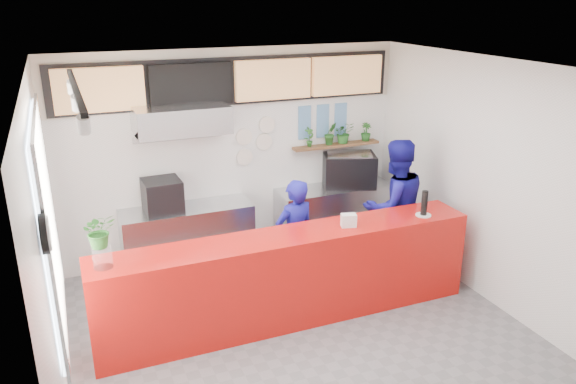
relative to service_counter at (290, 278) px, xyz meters
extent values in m
plane|color=slate|center=(0.00, -0.40, -0.55)|extent=(5.00, 5.00, 0.00)
plane|color=silver|center=(0.00, -0.40, 2.45)|extent=(5.00, 5.00, 0.00)
plane|color=white|center=(0.00, 2.10, 0.95)|extent=(5.00, 0.00, 5.00)
plane|color=white|center=(-2.50, -0.40, 0.95)|extent=(0.00, 5.00, 5.00)
plane|color=white|center=(2.50, -0.40, 0.95)|extent=(0.00, 5.00, 5.00)
cube|color=#B9120D|center=(0.00, 0.00, 0.00)|extent=(4.50, 0.60, 1.10)
cube|color=beige|center=(0.00, 2.09, 2.05)|extent=(5.00, 0.02, 0.80)
cube|color=#B2B5BA|center=(-0.80, 1.80, -0.10)|extent=(1.80, 0.60, 0.90)
cube|color=black|center=(-1.11, 1.80, 0.57)|extent=(0.50, 0.50, 0.44)
cube|color=#B2B5BA|center=(-0.80, 1.75, 1.60)|extent=(1.20, 0.70, 0.35)
cube|color=#B2B5BA|center=(-0.80, 1.75, 1.40)|extent=(1.20, 0.69, 0.31)
cube|color=#B2B5BA|center=(1.50, 1.80, -0.10)|extent=(1.80, 0.60, 0.90)
cube|color=black|center=(1.72, 1.80, 0.60)|extent=(0.91, 0.77, 0.49)
cube|color=#A4A6AC|center=(1.72, 1.80, 0.83)|extent=(0.80, 0.70, 0.06)
cube|color=brown|center=(1.60, 2.00, 0.95)|extent=(1.40, 0.18, 0.04)
cube|color=tan|center=(-1.75, 1.98, 2.00)|extent=(1.10, 0.10, 0.55)
cube|color=black|center=(-0.59, 1.98, 2.00)|extent=(1.10, 0.10, 0.55)
cube|color=tan|center=(0.57, 1.98, 2.00)|extent=(1.10, 0.10, 0.55)
cube|color=tan|center=(1.73, 1.98, 2.00)|extent=(1.10, 0.10, 0.55)
cube|color=black|center=(0.00, 2.06, 2.00)|extent=(4.80, 0.04, 0.65)
cube|color=silver|center=(-2.47, -0.10, 1.15)|extent=(0.04, 2.20, 1.90)
cube|color=#B2B5BA|center=(-2.45, -0.10, 1.15)|extent=(0.03, 2.30, 2.00)
cylinder|color=black|center=(-2.46, -1.30, 1.50)|extent=(0.05, 0.30, 0.30)
cylinder|color=white|center=(-2.43, -1.30, 1.50)|extent=(0.02, 0.26, 0.26)
cube|color=black|center=(-2.10, -0.40, 2.39)|extent=(0.05, 2.40, 0.04)
cylinder|color=silver|center=(0.15, 2.07, 1.20)|extent=(0.24, 0.03, 0.24)
cylinder|color=silver|center=(0.45, 2.07, 1.10)|extent=(0.24, 0.03, 0.24)
cylinder|color=silver|center=(0.15, 2.07, 0.90)|extent=(0.24, 0.03, 0.24)
cylinder|color=silver|center=(0.50, 2.07, 1.35)|extent=(0.24, 0.03, 0.24)
cube|color=#598CBF|center=(1.10, 2.08, 1.45)|extent=(0.20, 0.02, 0.25)
cube|color=#598CBF|center=(1.40, 2.08, 1.45)|extent=(0.20, 0.02, 0.25)
cube|color=#598CBF|center=(1.70, 2.08, 1.45)|extent=(0.20, 0.02, 0.25)
cube|color=#598CBF|center=(1.10, 2.08, 1.20)|extent=(0.20, 0.02, 0.25)
cube|color=#598CBF|center=(1.40, 2.08, 1.20)|extent=(0.20, 0.02, 0.25)
cube|color=#598CBF|center=(1.70, 2.08, 1.20)|extent=(0.20, 0.02, 0.25)
imported|color=navy|center=(0.30, 0.56, 0.22)|extent=(0.62, 0.47, 1.54)
imported|color=navy|center=(1.80, 0.64, 0.39)|extent=(0.92, 0.72, 1.89)
imported|color=#245E20|center=(1.14, 2.00, 1.12)|extent=(0.18, 0.15, 0.30)
imported|color=#245E20|center=(1.49, 2.00, 1.14)|extent=(0.20, 0.16, 0.34)
imported|color=#245E20|center=(1.72, 2.00, 1.13)|extent=(0.33, 0.30, 0.33)
imported|color=#245E20|center=(2.11, 2.00, 1.11)|extent=(0.17, 0.15, 0.28)
cylinder|color=silver|center=(-2.03, -0.03, 0.67)|extent=(0.19, 0.19, 0.23)
imported|color=#245E20|center=(-2.03, -0.03, 0.95)|extent=(0.36, 0.33, 0.35)
cube|color=silver|center=(0.73, -0.05, 0.63)|extent=(0.20, 0.15, 0.15)
cylinder|color=silver|center=(1.74, -0.10, 0.56)|extent=(0.20, 0.20, 0.01)
cylinder|color=black|center=(1.74, -0.10, 0.72)|extent=(0.10, 0.10, 0.31)
camera|label=1|loc=(-2.25, -5.39, 3.13)|focal=35.00mm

